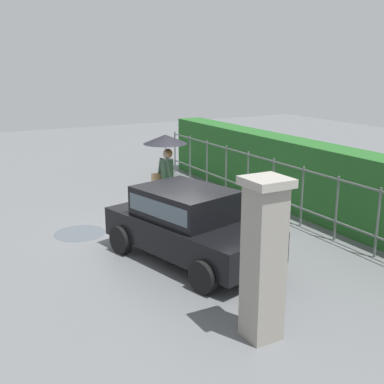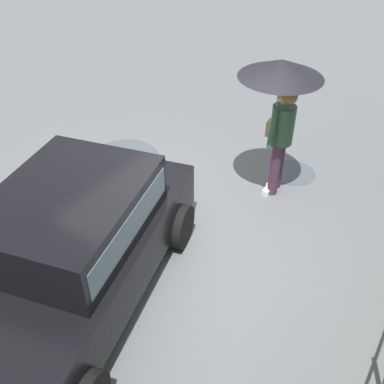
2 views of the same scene
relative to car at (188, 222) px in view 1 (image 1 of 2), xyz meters
name	(u,v)px [view 1 (image 1 of 2)]	position (x,y,z in m)	size (l,w,h in m)	color
ground_plane	(171,232)	(-1.63, 0.42, -0.80)	(40.00, 40.00, 0.00)	slate
car	(188,222)	(0.00, 0.00, 0.00)	(3.99, 2.56, 1.48)	black
pedestrian	(166,152)	(-3.11, 1.01, 0.86)	(1.15, 1.15, 2.12)	#47283D
gate_pillar	(263,258)	(3.11, -0.45, 0.44)	(0.60, 0.60, 2.42)	gray
fence_section	(273,184)	(-1.66, 3.44, 0.02)	(11.56, 0.05, 1.50)	#59605B
hedge_row	(298,176)	(-1.66, 4.29, 0.15)	(12.51, 0.90, 1.90)	#235B23
puddle_near	(80,233)	(-2.59, -1.52, -0.80)	(1.21, 1.21, 0.00)	#4C545B
puddle_far	(161,206)	(-3.76, 1.15, -0.80)	(0.75, 0.75, 0.00)	#4C545B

